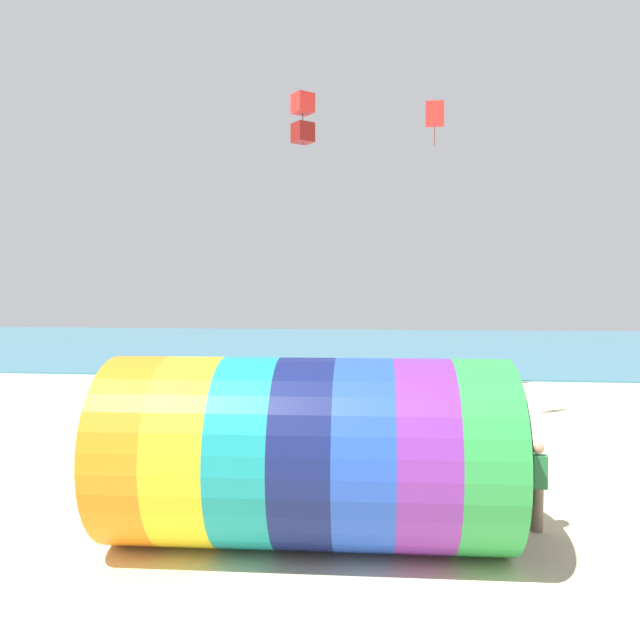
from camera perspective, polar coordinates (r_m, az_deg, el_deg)
The scene contains 9 objects.
ground_plane at distance 11.98m, azimuth 0.25°, elevation -20.16°, with size 120.00×120.00×0.00m, color beige.
sea at distance 52.82m, azimuth 5.09°, elevation -2.29°, with size 120.00×40.00×0.10m, color teal.
giant_inflatable_tube at distance 11.63m, azimuth -0.99°, elevation -11.92°, with size 7.34×3.69×3.44m.
kite_handler at distance 13.14m, azimuth 19.25°, elevation -14.10°, with size 0.38×0.26×1.73m.
kite_red_diamond at distance 29.24m, azimuth 10.45°, elevation 18.01°, with size 0.81×0.12×1.98m.
kite_red_box at distance 22.01m, azimuth -1.59°, elevation 17.96°, with size 0.85×0.85×1.73m.
bystander_near_water at distance 24.69m, azimuth 0.33°, elevation -6.19°, with size 0.40×0.41×1.64m.
bystander_mid_beach at distance 21.11m, azimuth -14.07°, elevation -7.85°, with size 0.40×0.42×1.61m.
bystander_far_left at distance 24.93m, azimuth -12.07°, elevation -6.25°, with size 0.41×0.41×1.58m.
Camera 1 is at (1.18, -10.98, 4.66)m, focal length 35.00 mm.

